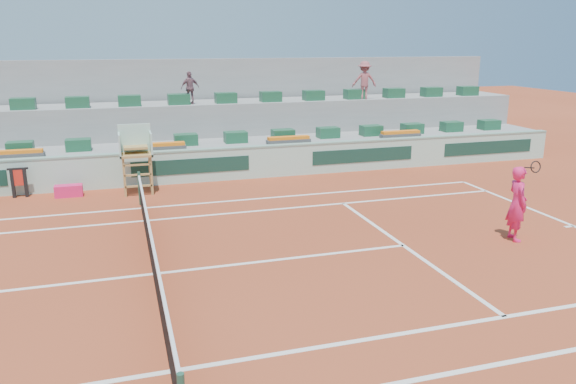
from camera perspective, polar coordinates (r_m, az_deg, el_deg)
The scene contains 16 objects.
ground at distance 13.40m, azimuth -13.51°, elevation -8.12°, with size 90.00×90.00×0.00m, color #94371C.
seating_tier_lower at distance 23.50m, azimuth -15.36°, elevation 3.31°, with size 36.00×4.00×1.20m, color #969693.
seating_tier_upper at distance 24.95m, azimuth -15.60°, elevation 5.59°, with size 36.00×2.40×2.60m, color #969693.
stadium_back_wall at distance 26.42m, azimuth -15.85°, elevation 8.05°, with size 36.00×0.40×4.40m, color #969693.
player_bag at distance 20.71m, azimuth -21.38°, elevation 0.11°, with size 0.91×0.40×0.40m, color #F52066.
spectator_mid at distance 24.26m, azimuth -9.92°, elevation 10.39°, with size 0.80×0.33×1.37m, color #7D535E.
spectator_right at distance 26.26m, azimuth 7.76°, elevation 11.19°, with size 1.10×0.63×1.71m, color #9C4E52.
court_lines at distance 13.40m, azimuth -13.51°, elevation -8.10°, with size 23.89×11.09×0.01m.
tennis_net at distance 13.20m, azimuth -13.65°, elevation -6.02°, with size 0.10×11.97×1.10m.
advertising_hoarding at distance 21.34m, azimuth -15.09°, elevation 2.26°, with size 36.00×0.34×1.26m.
umpire_chair at distance 20.18m, azimuth -15.21°, elevation 4.17°, with size 1.10×0.90×2.40m.
seat_row_lower at distance 22.47m, azimuth -15.42°, elevation 4.91°, with size 32.90×0.60×0.44m.
seat_row_upper at distance 24.16m, azimuth -15.81°, elevation 8.92°, with size 32.90×0.60×0.44m.
flower_planters at distance 21.71m, azimuth -19.29°, elevation 4.03°, with size 26.80×0.36×0.28m.
towel_rack at distance 21.18m, azimuth -25.67°, elevation 1.09°, with size 0.66×0.11×1.03m.
tennis_player at distance 16.10m, azimuth 22.26°, elevation -1.08°, with size 0.62×0.97×2.28m.
Camera 1 is at (-0.52, -12.34, 5.19)m, focal length 35.00 mm.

